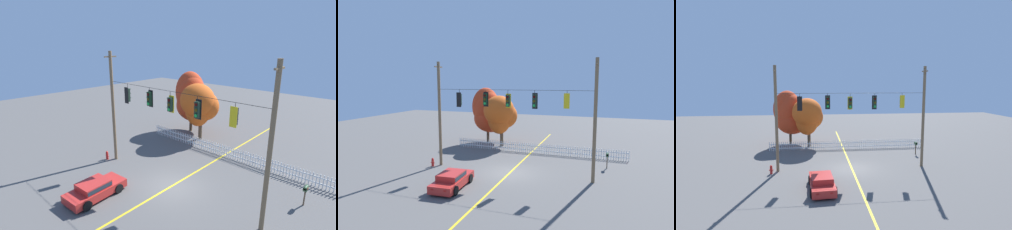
# 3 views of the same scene
# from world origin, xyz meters

# --- Properties ---
(ground) EXTENTS (80.00, 80.00, 0.00)m
(ground) POSITION_xyz_m (0.00, 0.00, 0.00)
(ground) COLOR #565451
(lane_centerline_stripe) EXTENTS (0.16, 36.00, 0.01)m
(lane_centerline_stripe) POSITION_xyz_m (0.00, 0.00, 0.00)
(lane_centerline_stripe) COLOR gold
(lane_centerline_stripe) RESTS_ON ground
(signal_support_span) EXTENTS (13.40, 1.10, 9.23)m
(signal_support_span) POSITION_xyz_m (0.00, 0.00, 4.70)
(signal_support_span) COLOR brown
(signal_support_span) RESTS_ON ground
(traffic_signal_southbound_primary) EXTENTS (0.43, 0.38, 1.50)m
(traffic_signal_southbound_primary) POSITION_xyz_m (-4.56, -0.01, 5.98)
(traffic_signal_southbound_primary) COLOR black
(traffic_signal_northbound_primary) EXTENTS (0.43, 0.38, 1.41)m
(traffic_signal_northbound_primary) POSITION_xyz_m (-2.15, 0.01, 6.05)
(traffic_signal_northbound_primary) COLOR black
(traffic_signal_eastbound_side) EXTENTS (0.43, 0.38, 1.45)m
(traffic_signal_eastbound_side) POSITION_xyz_m (-0.17, 0.01, 5.97)
(traffic_signal_eastbound_side) COLOR black
(traffic_signal_westbound_side) EXTENTS (0.43, 0.38, 1.47)m
(traffic_signal_westbound_side) POSITION_xyz_m (2.03, 0.01, 6.01)
(traffic_signal_westbound_side) COLOR black
(traffic_signal_northbound_secondary) EXTENTS (0.43, 0.38, 1.34)m
(traffic_signal_northbound_secondary) POSITION_xyz_m (4.51, -0.01, 6.08)
(traffic_signal_northbound_secondary) COLOR black
(white_picket_fence) EXTENTS (18.03, 0.06, 1.05)m
(white_picket_fence) POSITION_xyz_m (0.55, 6.92, 0.53)
(white_picket_fence) COLOR white
(white_picket_fence) RESTS_ON ground
(autumn_maple_near_fence) EXTENTS (4.42, 3.90, 6.75)m
(autumn_maple_near_fence) POSITION_xyz_m (-6.35, 10.38, 3.75)
(autumn_maple_near_fence) COLOR brown
(autumn_maple_near_fence) RESTS_ON ground
(autumn_maple_mid) EXTENTS (3.70, 3.80, 5.92)m
(autumn_maple_mid) POSITION_xyz_m (-4.13, 8.72, 3.79)
(autumn_maple_mid) COLOR brown
(autumn_maple_mid) RESTS_ON ground
(parked_car) EXTENTS (2.06, 4.12, 1.15)m
(parked_car) POSITION_xyz_m (-2.83, -4.41, 0.60)
(parked_car) COLOR red
(parked_car) RESTS_ON ground
(fire_hydrant) EXTENTS (0.38, 0.22, 0.77)m
(fire_hydrant) POSITION_xyz_m (-7.06, -0.59, 0.38)
(fire_hydrant) COLOR red
(fire_hydrant) RESTS_ON ground
(roadside_mailbox) EXTENTS (0.25, 0.44, 1.37)m
(roadside_mailbox) POSITION_xyz_m (7.57, 4.00, 1.11)
(roadside_mailbox) COLOR brown
(roadside_mailbox) RESTS_ON ground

